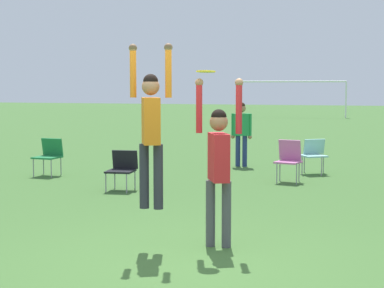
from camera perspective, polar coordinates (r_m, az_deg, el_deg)
The scene contains 10 objects.
ground_plane at distance 7.75m, azimuth -1.12°, elevation -10.17°, with size 120.00×120.00×0.00m, color #3D662D.
person_jumping at distance 7.95m, azimuth -3.68°, elevation 1.93°, with size 0.57×0.46×2.05m.
person_defending at distance 8.11m, azimuth 2.38°, elevation -1.26°, with size 0.62×0.51×2.15m.
frisbee at distance 8.10m, azimuth 1.24°, elevation 6.46°, with size 0.24×0.24×0.03m.
camping_chair_0 at distance 13.80m, azimuth 8.61°, elevation -1.18°, with size 0.58×0.63×0.89m.
camping_chair_1 at distance 15.19m, azimuth 10.74°, elevation -0.77°, with size 0.72×0.79×0.80m.
camping_chair_2 at distance 14.98m, azimuth -12.57°, elevation -0.84°, with size 0.57×0.60×0.85m.
camping_chair_3 at distance 12.67m, azimuth -6.22°, elevation -2.05°, with size 0.56×0.59×0.78m.
person_spectator_near at distance 16.28m, azimuth 4.42°, elevation 1.38°, with size 0.55×0.25×1.63m.
soccer_goal at distance 41.81m, azimuth 8.73°, elevation 4.89°, with size 7.10×0.10×2.35m.
Camera 1 is at (2.28, -7.11, 2.06)m, focal length 60.00 mm.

